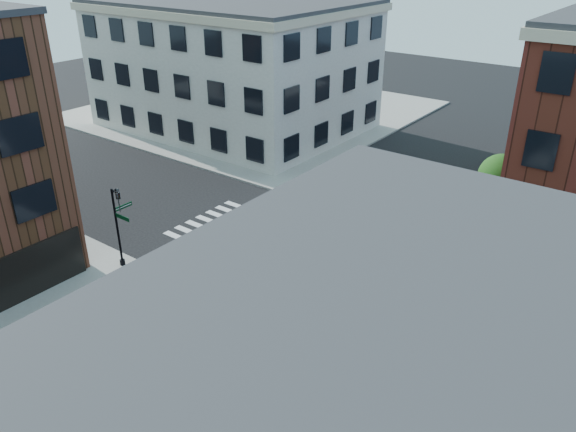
% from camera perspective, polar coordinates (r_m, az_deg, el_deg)
% --- Properties ---
extents(ground, '(120.00, 120.00, 0.00)m').
position_cam_1_polar(ground, '(31.60, 1.10, -3.91)').
color(ground, black).
rests_on(ground, ground).
extents(sidewalk_nw, '(30.00, 30.00, 0.15)m').
position_cam_1_polar(sidewalk_nw, '(58.98, -3.51, 10.70)').
color(sidewalk_nw, gray).
rests_on(sidewalk_nw, ground).
extents(building_nw, '(22.00, 16.00, 11.00)m').
position_cam_1_polar(building_nw, '(52.78, -5.57, 14.83)').
color(building_nw, beige).
rests_on(building_nw, ground).
extents(tree_near, '(2.69, 2.69, 4.49)m').
position_cam_1_polar(tree_near, '(35.58, 20.86, 3.54)').
color(tree_near, black).
rests_on(tree_near, ground).
extents(tree_far, '(2.43, 2.43, 4.07)m').
position_cam_1_polar(tree_far, '(41.17, 23.37, 5.66)').
color(tree_far, black).
rests_on(tree_far, ground).
extents(signal_pole, '(1.29, 1.24, 4.60)m').
position_cam_1_polar(signal_pole, '(30.39, -16.80, -0.31)').
color(signal_pole, black).
rests_on(signal_pole, ground).
extents(box_truck, '(7.71, 2.47, 3.47)m').
position_cam_1_polar(box_truck, '(23.02, 20.36, -13.43)').
color(box_truck, white).
rests_on(box_truck, ground).
extents(traffic_cone, '(0.47, 0.47, 0.67)m').
position_cam_1_polar(traffic_cone, '(31.04, -10.71, -4.32)').
color(traffic_cone, red).
rests_on(traffic_cone, ground).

